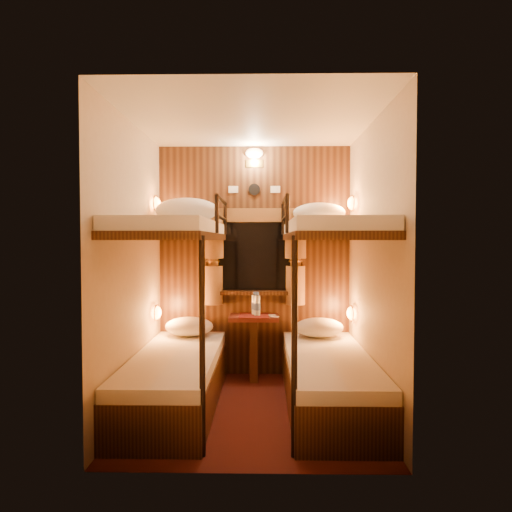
{
  "coord_description": "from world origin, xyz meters",
  "views": [
    {
      "loc": [
        0.1,
        -3.77,
        1.42
      ],
      "look_at": [
        0.03,
        0.15,
        1.28
      ],
      "focal_mm": 32.0,
      "sensor_mm": 36.0,
      "label": 1
    }
  ],
  "objects_px": {
    "bunk_left": "(176,341)",
    "table": "(254,338)",
    "bottle_right": "(257,305)",
    "bunk_right": "(328,342)",
    "bottle_left": "(255,305)"
  },
  "relations": [
    {
      "from": "bunk_right",
      "to": "bottle_right",
      "type": "relative_size",
      "value": 7.8
    },
    {
      "from": "bunk_left",
      "to": "table",
      "type": "distance_m",
      "value": 1.02
    },
    {
      "from": "bunk_left",
      "to": "bottle_left",
      "type": "distance_m",
      "value": 1.09
    },
    {
      "from": "bunk_left",
      "to": "bunk_right",
      "type": "height_order",
      "value": "same"
    },
    {
      "from": "bottle_right",
      "to": "bottle_left",
      "type": "bearing_deg",
      "value": 109.24
    },
    {
      "from": "bunk_left",
      "to": "bottle_left",
      "type": "xyz_separation_m",
      "value": [
        0.65,
        0.85,
        0.19
      ]
    },
    {
      "from": "bunk_right",
      "to": "table",
      "type": "relative_size",
      "value": 2.9
    },
    {
      "from": "bottle_right",
      "to": "bunk_left",
      "type": "bearing_deg",
      "value": -131.13
    },
    {
      "from": "bunk_left",
      "to": "table",
      "type": "relative_size",
      "value": 2.9
    },
    {
      "from": "bunk_right",
      "to": "bottle_left",
      "type": "height_order",
      "value": "bunk_right"
    },
    {
      "from": "table",
      "to": "bottle_left",
      "type": "relative_size",
      "value": 2.74
    },
    {
      "from": "bunk_right",
      "to": "bunk_left",
      "type": "bearing_deg",
      "value": 180.0
    },
    {
      "from": "bunk_right",
      "to": "bottle_right",
      "type": "xyz_separation_m",
      "value": [
        -0.62,
        0.78,
        0.2
      ]
    },
    {
      "from": "bunk_left",
      "to": "bottle_left",
      "type": "bearing_deg",
      "value": 52.35
    },
    {
      "from": "bunk_left",
      "to": "bunk_right",
      "type": "xyz_separation_m",
      "value": [
        1.3,
        0.0,
        0.0
      ]
    }
  ]
}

